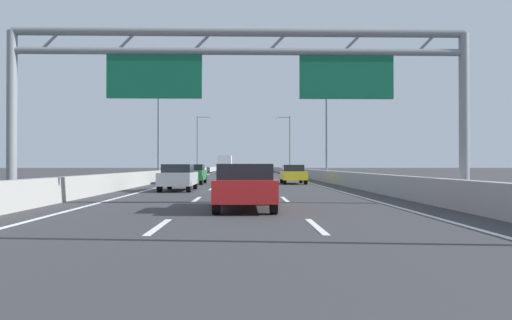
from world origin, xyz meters
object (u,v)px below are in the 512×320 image
Objects in this scene: streetlamp_left_far at (199,141)px; red_car at (245,186)px; streetlamp_right_far at (288,141)px; streetlamp_right_mid at (324,122)px; orange_car at (222,169)px; yellow_car at (293,174)px; box_truck at (225,163)px; sign_gantry at (243,70)px; silver_car at (178,177)px; streetlamp_left_mid at (161,121)px; white_car at (261,168)px; green_car at (193,174)px.

red_car is at bearing -83.55° from streetlamp_left_far.
streetlamp_right_far is (14.93, 0.00, 0.00)m from streetlamp_left_far.
streetlamp_right_mid is at bearing -90.00° from streetlamp_right_far.
orange_car is at bearing -163.82° from streetlamp_right_far.
orange_car is (-7.17, 42.87, 0.03)m from yellow_car.
box_truck reaches higher than orange_car.
sign_gantry reaches higher than red_car.
yellow_car is at bearing 53.72° from silver_car.
white_car is at bearing 79.54° from streetlamp_left_mid.
sign_gantry reaches higher than box_truck.
streetlamp_left_mid is 40.34m from streetlamp_right_far.
red_car is (7.64, -30.02, -4.65)m from streetlamp_left_mid.
sign_gantry reaches higher than yellow_car.
green_car reaches higher than silver_car.
yellow_car is (11.24, -46.01, -4.67)m from streetlamp_left_far.
red_car is at bearing -87.82° from sign_gantry.
streetlamp_left_mid is at bearing 142.78° from yellow_car.
box_truck is at bearing 102.96° from streetlamp_right_mid.
streetlamp_left_mid is 10.66m from green_car.
silver_car is at bearing -126.28° from yellow_car.
streetlamp_left_far is 47.60m from yellow_car.
sign_gantry reaches higher than orange_car.
red_car is at bearing -75.73° from streetlamp_left_mid.
green_car is (3.80, -46.29, -4.64)m from streetlamp_left_far.
streetlamp_right_far is 2.03× the size of green_car.
sign_gantry is 88.01m from white_car.
red_car is at bearing -96.17° from streetlamp_right_far.
red_car is at bearing -92.19° from white_car.
streetlamp_right_mid is at bearing -72.45° from orange_car.
streetlamp_right_mid reaches higher than green_car.
orange_car is (0.27, 43.14, -0.00)m from green_car.
streetlamp_left_far reaches higher than yellow_car.
sign_gantry is at bearing -92.29° from white_car.
white_car is (-3.86, 22.50, -4.66)m from streetlamp_right_far.
red_car is (-7.30, -67.49, -4.65)m from streetlamp_right_far.
streetlamp_right_far reaches higher than sign_gantry.
streetlamp_left_far reaches higher than orange_car.
box_truck is (0.18, 56.42, 0.93)m from green_car.
streetlamp_right_far is at bearing 68.28° from streetlamp_left_mid.
orange_car reaches higher than red_car.
streetlamp_right_mid is at bearing -68.28° from streetlamp_left_far.
streetlamp_left_mid and streetlamp_right_mid have the same top height.
box_truck is at bearing 90.42° from orange_car.
orange_car is at bearing 89.64° from green_car.
streetlamp_right_far is 68.04m from red_car.
streetlamp_right_mid reaches higher than silver_car.
streetlamp_right_far is at bearing -42.77° from box_truck.
sign_gantry is at bearing -78.86° from green_car.
streetlamp_right_far is at bearing 85.41° from yellow_car.
green_car is 43.14m from orange_car.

